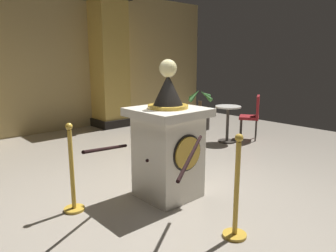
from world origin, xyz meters
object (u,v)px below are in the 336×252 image
object	(u,v)px
cafe_table	(228,119)
cafe_chair_red	(253,113)
stanchion_near	(73,181)
pedestal_clock	(168,144)
stanchion_far	(236,202)
potted_palm_right	(200,117)

from	to	relation	value
cafe_table	cafe_chair_red	size ratio (longest dim) A/B	0.80
stanchion_near	cafe_table	world-z (taller)	stanchion_near
pedestal_clock	stanchion_far	size ratio (longest dim) A/B	1.64
stanchion_near	cafe_chair_red	world-z (taller)	stanchion_near
stanchion_far	cafe_table	size ratio (longest dim) A/B	1.37
pedestal_clock	cafe_chair_red	bearing A→B (deg)	16.17
stanchion_near	stanchion_far	distance (m)	1.85
pedestal_clock	stanchion_near	size ratio (longest dim) A/B	1.66
stanchion_far	cafe_chair_red	world-z (taller)	stanchion_far
potted_palm_right	cafe_chair_red	bearing A→B (deg)	-87.17
stanchion_far	cafe_table	xyz separation A→B (m)	(2.89, 2.34, 0.12)
stanchion_far	cafe_table	distance (m)	3.72
cafe_table	cafe_chair_red	bearing A→B (deg)	-20.06
stanchion_far	potted_palm_right	bearing A→B (deg)	46.62
pedestal_clock	cafe_table	bearing A→B (deg)	23.33
potted_palm_right	stanchion_far	bearing A→B (deg)	-133.38
cafe_table	cafe_chair_red	distance (m)	0.63
stanchion_near	potted_palm_right	distance (m)	4.78
stanchion_near	potted_palm_right	xyz separation A→B (m)	(4.34, 2.01, -0.06)
potted_palm_right	cafe_chair_red	world-z (taller)	potted_palm_right
stanchion_near	cafe_table	size ratio (longest dim) A/B	1.36
cafe_chair_red	pedestal_clock	bearing A→B (deg)	-163.83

